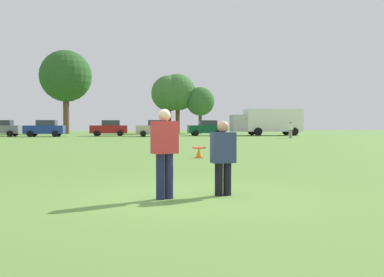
% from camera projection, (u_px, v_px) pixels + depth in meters
% --- Properties ---
extents(ground_plane, '(157.55, 157.55, 0.00)m').
position_uv_depth(ground_plane, '(180.00, 197.00, 8.25)').
color(ground_plane, '#608C3D').
extents(player_thrower, '(0.54, 0.43, 1.72)m').
position_uv_depth(player_thrower, '(165.00, 148.00, 8.01)').
color(player_thrower, '#1E234C').
rests_on(player_thrower, ground).
extents(player_defender, '(0.51, 0.35, 1.50)m').
position_uv_depth(player_defender, '(223.00, 154.00, 8.40)').
color(player_defender, black).
rests_on(player_defender, ground).
extents(frisbee, '(0.27, 0.27, 0.04)m').
position_uv_depth(frisbee, '(199.00, 148.00, 8.32)').
color(frisbee, '#E54C33').
extents(traffic_cone, '(0.32, 0.32, 0.48)m').
position_uv_depth(traffic_cone, '(199.00, 152.00, 17.63)').
color(traffic_cone, '#D8590C').
rests_on(traffic_cone, ground).
extents(parked_car_mid_left, '(4.26, 2.33, 1.82)m').
position_uv_depth(parked_car_mid_left, '(1.00, 128.00, 46.62)').
color(parked_car_mid_left, slate).
rests_on(parked_car_mid_left, ground).
extents(parked_car_center, '(4.26, 2.33, 1.82)m').
position_uv_depth(parked_car_center, '(45.00, 128.00, 46.04)').
color(parked_car_center, navy).
rests_on(parked_car_center, ground).
extents(parked_car_mid_right, '(4.26, 2.33, 1.82)m').
position_uv_depth(parked_car_mid_right, '(109.00, 128.00, 48.37)').
color(parked_car_mid_right, maroon).
rests_on(parked_car_mid_right, ground).
extents(parked_car_near_right, '(4.26, 2.33, 1.82)m').
position_uv_depth(parked_car_near_right, '(155.00, 128.00, 46.74)').
color(parked_car_near_right, '#B7AD99').
rests_on(parked_car_near_right, ground).
extents(parked_car_far_right, '(4.26, 2.33, 1.82)m').
position_uv_depth(parked_car_far_right, '(206.00, 128.00, 49.70)').
color(parked_car_far_right, '#0C4C2D').
rests_on(parked_car_far_right, ground).
extents(box_truck, '(8.58, 3.21, 3.18)m').
position_uv_depth(box_truck, '(268.00, 121.00, 50.78)').
color(box_truck, white).
rests_on(box_truck, ground).
extents(bystander_sideline_watcher, '(0.49, 0.33, 1.66)m').
position_uv_depth(bystander_sideline_watcher, '(291.00, 129.00, 41.28)').
color(bystander_sideline_watcher, gray).
rests_on(bystander_sideline_watcher, ground).
extents(tree_west_oak, '(7.20, 7.20, 11.69)m').
position_uv_depth(tree_west_oak, '(66.00, 76.00, 58.87)').
color(tree_west_oak, brown).
rests_on(tree_west_oak, ground).
extents(tree_west_maple, '(5.16, 5.16, 8.39)m').
position_uv_depth(tree_west_maple, '(169.00, 93.00, 60.60)').
color(tree_west_maple, brown).
rests_on(tree_west_maple, ground).
extents(tree_center_elm, '(5.31, 5.31, 8.63)m').
position_uv_depth(tree_center_elm, '(178.00, 92.00, 60.80)').
color(tree_center_elm, brown).
rests_on(tree_center_elm, ground).
extents(tree_east_birch, '(4.11, 4.11, 6.68)m').
position_uv_depth(tree_east_birch, '(200.00, 102.00, 60.25)').
color(tree_east_birch, brown).
rests_on(tree_east_birch, ground).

